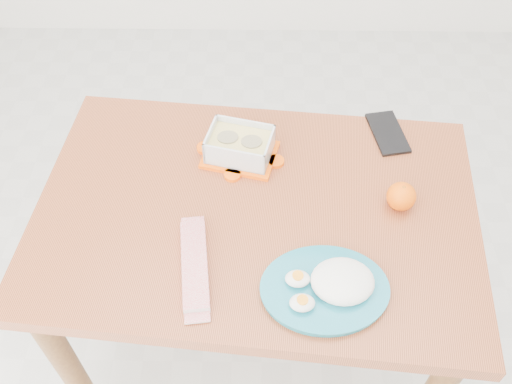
{
  "coord_description": "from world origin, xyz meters",
  "views": [
    {
      "loc": [
        -0.1,
        -0.85,
        1.79
      ],
      "look_at": [
        -0.12,
        -0.04,
        0.81
      ],
      "focal_mm": 40.0,
      "sensor_mm": 36.0,
      "label": 1
    }
  ],
  "objects_px": {
    "orange_fruit": "(401,196)",
    "smartphone": "(388,133)",
    "food_container": "(240,146)",
    "dining_table": "(256,238)",
    "rice_plate": "(331,285)"
  },
  "relations": [
    {
      "from": "rice_plate",
      "to": "smartphone",
      "type": "bearing_deg",
      "value": 66.2
    },
    {
      "from": "dining_table",
      "to": "smartphone",
      "type": "xyz_separation_m",
      "value": [
        0.34,
        0.25,
        0.13
      ]
    },
    {
      "from": "orange_fruit",
      "to": "food_container",
      "type": "bearing_deg",
      "value": 157.84
    },
    {
      "from": "smartphone",
      "to": "food_container",
      "type": "bearing_deg",
      "value": -178.34
    },
    {
      "from": "dining_table",
      "to": "food_container",
      "type": "relative_size",
      "value": 5.36
    },
    {
      "from": "rice_plate",
      "to": "smartphone",
      "type": "distance_m",
      "value": 0.5
    },
    {
      "from": "food_container",
      "to": "orange_fruit",
      "type": "distance_m",
      "value": 0.4
    },
    {
      "from": "dining_table",
      "to": "orange_fruit",
      "type": "distance_m",
      "value": 0.37
    },
    {
      "from": "orange_fruit",
      "to": "rice_plate",
      "type": "relative_size",
      "value": 0.25
    },
    {
      "from": "orange_fruit",
      "to": "smartphone",
      "type": "xyz_separation_m",
      "value": [
        0.01,
        0.24,
        -0.03
      ]
    },
    {
      "from": "orange_fruit",
      "to": "dining_table",
      "type": "bearing_deg",
      "value": -177.66
    },
    {
      "from": "dining_table",
      "to": "food_container",
      "type": "bearing_deg",
      "value": 109.76
    },
    {
      "from": "orange_fruit",
      "to": "smartphone",
      "type": "distance_m",
      "value": 0.24
    },
    {
      "from": "food_container",
      "to": "smartphone",
      "type": "height_order",
      "value": "food_container"
    },
    {
      "from": "dining_table",
      "to": "orange_fruit",
      "type": "relative_size",
      "value": 16.1
    }
  ]
}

